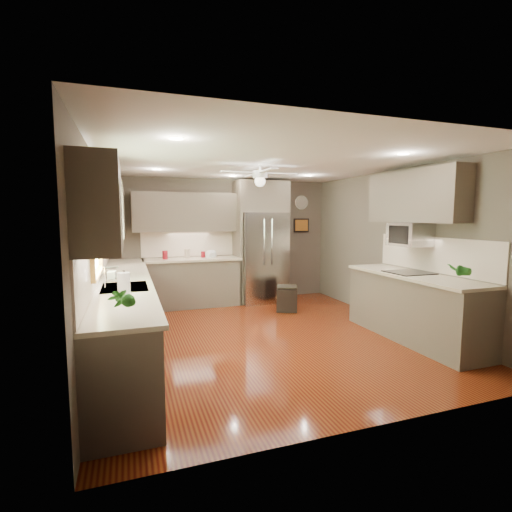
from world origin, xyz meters
TOP-DOWN VIEW (x-y plane):
  - floor at (0.00, 0.00)m, footprint 5.00×5.00m
  - ceiling at (0.00, 0.00)m, footprint 5.00×5.00m
  - wall_back at (0.00, 2.50)m, footprint 4.50×0.00m
  - wall_front at (0.00, -2.50)m, footprint 4.50×0.00m
  - wall_left at (-2.25, 0.00)m, footprint 0.00×5.00m
  - wall_right at (2.25, 0.00)m, footprint 0.00×5.00m
  - canister_a at (-1.23, 2.18)m, footprint 0.13×0.13m
  - canister_c at (-0.80, 2.22)m, footprint 0.12×0.12m
  - canister_d at (-0.49, 2.26)m, footprint 0.11×0.11m
  - soap_bottle at (-2.07, -0.18)m, footprint 0.10×0.10m
  - potted_plant_left at (-1.94, -1.92)m, footprint 0.20×0.17m
  - potted_plant_right at (1.91, -1.52)m, footprint 0.19×0.17m
  - bowl at (-0.35, 2.16)m, footprint 0.29×0.29m
  - left_run at (-1.95, 0.15)m, footprint 0.65×4.70m
  - back_run at (-0.72, 2.20)m, footprint 1.85×0.65m
  - uppers at (-0.74, 0.71)m, footprint 4.50×4.70m
  - window at (-2.22, -0.50)m, footprint 0.05×1.12m
  - sink at (-1.93, -0.50)m, footprint 0.50×0.70m
  - refrigerator at (0.70, 2.16)m, footprint 1.06×0.75m
  - right_run at (1.93, -0.80)m, footprint 0.70×2.20m
  - microwave at (2.03, -0.55)m, footprint 0.43×0.55m
  - ceiling_fan at (-0.00, 0.30)m, footprint 1.18×1.18m
  - recessed_lights at (-0.04, 0.40)m, footprint 2.84×3.14m
  - wall_clock at (1.75, 2.48)m, footprint 0.30×0.03m
  - framed_print at (1.75, 2.48)m, footprint 0.36×0.03m
  - stool at (0.85, 1.20)m, footprint 0.49×0.49m
  - paper_towel at (-1.93, -1.26)m, footprint 0.12×0.12m

SIDE VIEW (x-z plane):
  - floor at x=0.00m, z-range 0.00..0.00m
  - stool at x=0.85m, z-range 0.01..0.47m
  - left_run at x=-1.95m, z-range -0.24..1.21m
  - back_run at x=-0.72m, z-range -0.24..1.21m
  - right_run at x=1.93m, z-range -0.24..1.21m
  - sink at x=-1.93m, z-range 0.75..1.07m
  - bowl at x=-0.35m, z-range 0.94..1.00m
  - canister_d at x=-0.49m, z-range 0.94..1.06m
  - canister_a at x=-1.23m, z-range 0.94..1.10m
  - canister_c at x=-0.80m, z-range 0.94..1.12m
  - soap_bottle at x=-2.07m, z-range 0.94..1.14m
  - paper_towel at x=-1.93m, z-range 0.94..1.22m
  - potted_plant_right at x=1.91m, z-range 0.94..1.24m
  - potted_plant_left at x=-1.94m, z-range 0.94..1.27m
  - refrigerator at x=0.70m, z-range -0.04..2.41m
  - wall_back at x=0.00m, z-range -1.00..3.50m
  - wall_front at x=0.00m, z-range -1.00..3.50m
  - wall_left at x=-2.25m, z-range -1.25..3.75m
  - wall_right at x=2.25m, z-range -1.25..3.75m
  - microwave at x=2.03m, z-range 1.31..1.65m
  - framed_print at x=1.75m, z-range 1.40..1.70m
  - window at x=-2.22m, z-range 1.09..2.01m
  - uppers at x=-0.74m, z-range 1.39..2.35m
  - wall_clock at x=1.75m, z-range 1.90..2.20m
  - ceiling_fan at x=0.00m, z-range 2.17..2.49m
  - recessed_lights at x=-0.04m, z-range 2.49..2.50m
  - ceiling at x=0.00m, z-range 2.50..2.50m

